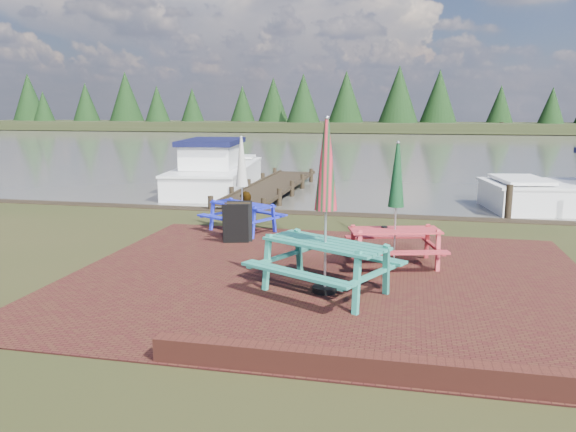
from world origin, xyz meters
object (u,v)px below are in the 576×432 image
(chalkboard, at_px, (238,222))
(person, at_px, (245,192))
(boat_jetty, at_px, (216,173))
(jetty, at_px, (272,187))
(picnic_table_red, at_px, (395,224))
(picnic_table_teal, at_px, (325,234))
(picnic_table_blue, at_px, (242,199))

(chalkboard, bearing_deg, person, 87.34)
(boat_jetty, bearing_deg, person, -73.01)
(chalkboard, distance_m, jetty, 8.20)
(picnic_table_red, xyz_separation_m, chalkboard, (-3.41, 1.11, -0.34))
(picnic_table_teal, relative_size, chalkboard, 3.08)
(person, bearing_deg, chalkboard, 94.02)
(picnic_table_teal, height_order, picnic_table_red, picnic_table_teal)
(chalkboard, height_order, boat_jetty, boat_jetty)
(picnic_table_red, relative_size, person, 1.39)
(picnic_table_teal, distance_m, boat_jetty, 13.53)
(picnic_table_teal, height_order, boat_jetty, picnic_table_teal)
(picnic_table_red, xyz_separation_m, picnic_table_blue, (-3.64, 2.23, -0.02))
(chalkboard, bearing_deg, jetty, 84.10)
(picnic_table_blue, bearing_deg, picnic_table_teal, -28.33)
(picnic_table_red, height_order, picnic_table_blue, picnic_table_red)
(chalkboard, xyz_separation_m, person, (-0.43, 2.06, 0.36))
(boat_jetty, bearing_deg, picnic_table_teal, -71.14)
(picnic_table_blue, distance_m, jetty, 7.08)
(picnic_table_red, distance_m, picnic_table_blue, 4.27)
(picnic_table_red, distance_m, jetty, 10.32)
(picnic_table_teal, bearing_deg, picnic_table_blue, 149.92)
(person, bearing_deg, picnic_table_blue, 94.24)
(picnic_table_blue, relative_size, jetty, 0.25)
(chalkboard, xyz_separation_m, boat_jetty, (-3.69, 9.14, -0.02))
(picnic_table_teal, xyz_separation_m, picnic_table_blue, (-2.60, 4.08, -0.18))
(picnic_table_blue, bearing_deg, person, 131.14)
(picnic_table_teal, bearing_deg, picnic_table_red, 88.13)
(chalkboard, relative_size, jetty, 0.10)
(picnic_table_teal, bearing_deg, boat_jetty, 144.03)
(picnic_table_blue, distance_m, boat_jetty, 8.73)
(picnic_table_blue, xyz_separation_m, chalkboard, (0.23, -1.12, -0.32))
(picnic_table_red, bearing_deg, boat_jetty, 110.28)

